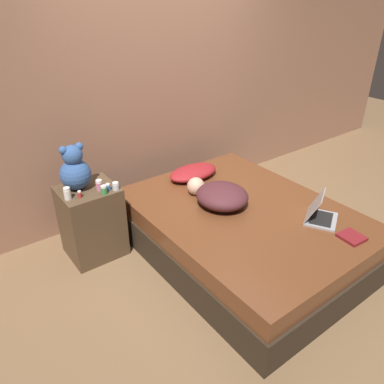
# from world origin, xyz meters

# --- Properties ---
(ground_plane) EXTENTS (12.00, 12.00, 0.00)m
(ground_plane) POSITION_xyz_m (0.00, 0.00, 0.00)
(ground_plane) COLOR brown
(wall_back) EXTENTS (8.00, 0.06, 2.60)m
(wall_back) POSITION_xyz_m (0.00, 1.29, 1.30)
(wall_back) COLOR #996B51
(wall_back) RESTS_ON ground_plane
(bed) EXTENTS (1.52, 2.03, 0.45)m
(bed) POSITION_xyz_m (0.00, 0.00, 0.22)
(bed) COLOR #2D2319
(bed) RESTS_ON ground_plane
(nightstand) EXTENTS (0.47, 0.43, 0.65)m
(nightstand) POSITION_xyz_m (-1.05, 0.79, 0.33)
(nightstand) COLOR brown
(nightstand) RESTS_ON ground_plane
(pillow) EXTENTS (0.52, 0.30, 0.12)m
(pillow) POSITION_xyz_m (0.01, 0.75, 0.51)
(pillow) COLOR maroon
(pillow) RESTS_ON bed
(person_lying) EXTENTS (0.52, 0.64, 0.19)m
(person_lying) POSITION_xyz_m (-0.11, 0.20, 0.54)
(person_lying) COLOR #4C2328
(person_lying) RESTS_ON bed
(laptop) EXTENTS (0.37, 0.35, 0.23)m
(laptop) POSITION_xyz_m (0.37, -0.47, 0.50)
(laptop) COLOR #9E9EA3
(laptop) RESTS_ON bed
(teddy_bear) EXTENTS (0.25, 0.25, 0.39)m
(teddy_bear) POSITION_xyz_m (-1.11, 0.84, 0.82)
(teddy_bear) COLOR #335693
(teddy_bear) RESTS_ON nightstand
(bottle_blue) EXTENTS (0.04, 0.04, 0.06)m
(bottle_blue) POSITION_xyz_m (-0.93, 0.66, 0.68)
(bottle_blue) COLOR #3866B2
(bottle_blue) RESTS_ON nightstand
(bottle_red) EXTENTS (0.03, 0.03, 0.06)m
(bottle_red) POSITION_xyz_m (-1.16, 0.68, 0.68)
(bottle_red) COLOR #B72D2D
(bottle_red) RESTS_ON nightstand
(bottle_pink) EXTENTS (0.06, 0.06, 0.09)m
(bottle_pink) POSITION_xyz_m (-0.98, 0.70, 0.70)
(bottle_pink) COLOR pink
(bottle_pink) RESTS_ON nightstand
(bottle_white) EXTENTS (0.05, 0.05, 0.10)m
(bottle_white) POSITION_xyz_m (-1.24, 0.71, 0.70)
(bottle_white) COLOR white
(bottle_white) RESTS_ON nightstand
(bottle_clear) EXTENTS (0.05, 0.05, 0.07)m
(bottle_clear) POSITION_xyz_m (-0.87, 0.63, 0.68)
(bottle_clear) COLOR silver
(bottle_clear) RESTS_ON nightstand
(bottle_green) EXTENTS (0.05, 0.05, 0.08)m
(bottle_green) POSITION_xyz_m (-0.98, 0.62, 0.69)
(bottle_green) COLOR #3D8E4C
(bottle_green) RESTS_ON nightstand
(book) EXTENTS (0.18, 0.19, 0.02)m
(book) POSITION_xyz_m (0.36, -0.79, 0.46)
(book) COLOR maroon
(book) RESTS_ON bed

